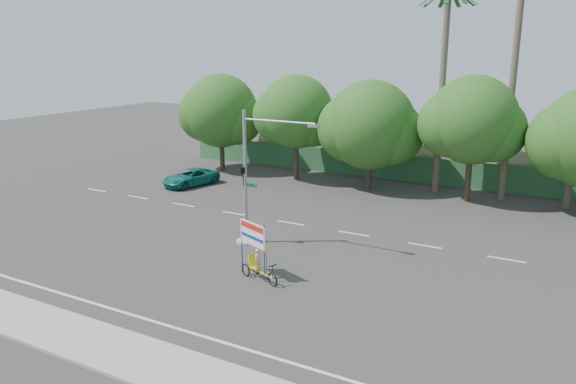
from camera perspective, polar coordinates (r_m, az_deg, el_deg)
The scene contains 14 objects.
ground at distance 25.66m, azimuth -4.42°, elevation -8.62°, with size 120.00×120.00×0.00m, color #33302D.
sidewalk_near at distance 20.47m, azimuth -16.43°, elevation -15.42°, with size 50.00×2.40×0.12m, color gray.
fence at distance 44.11m, azimuth 11.05°, elevation 2.44°, with size 38.00×0.08×2.00m, color #336B3D.
building_left at distance 51.77m, azimuth 2.08°, elevation 5.61°, with size 12.00×8.00×4.00m, color beige.
building_right at distance 46.65m, azimuth 22.23°, elevation 3.28°, with size 14.00×8.00×3.60m, color beige.
tree_far_left at distance 46.69m, azimuth -6.88°, elevation 7.95°, with size 7.14×6.00×7.96m.
tree_left at distance 42.97m, azimuth 0.79°, elevation 7.88°, with size 6.66×5.60×8.07m.
tree_center at distance 40.59m, azimuth 8.32°, elevation 6.49°, with size 7.62×6.40×7.85m.
tree_right at distance 38.60m, azimuth 18.18°, elevation 6.66°, with size 6.90×5.80×8.36m.
palm_tall at distance 39.45m, azimuth 22.24°, elevation 14.10°, with size 3.73×3.79×17.45m.
palm_short at distance 40.30m, azimuth 15.53°, elevation 12.34°, with size 3.73×3.79×14.45m.
traffic_signal at distance 29.02m, azimuth -3.85°, elevation 0.25°, with size 4.72×1.10×7.00m.
trike_billboard at distance 25.21m, azimuth -3.25°, elevation -6.41°, with size 2.52×1.23×2.65m.
pickup_truck at distance 42.40m, azimuth -9.85°, elevation 1.47°, with size 2.03×4.41×1.23m, color #0F6A5F.
Camera 1 is at (13.08, -19.62, 10.11)m, focal length 35.00 mm.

